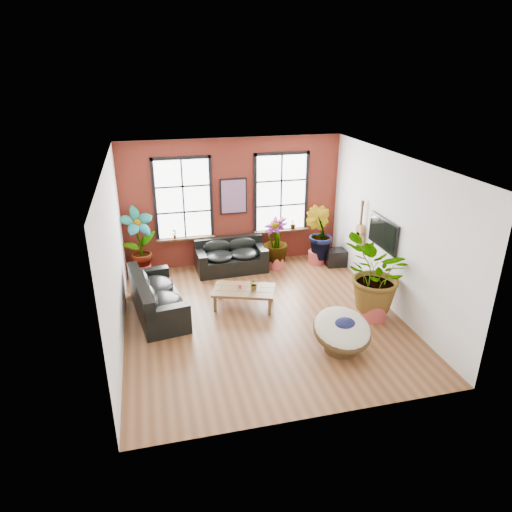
# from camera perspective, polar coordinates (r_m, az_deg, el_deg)

# --- Properties ---
(room) EXTENTS (6.04, 6.54, 3.54)m
(room) POSITION_cam_1_polar(r_m,az_deg,el_deg) (9.70, 0.63, 1.69)
(room) COLOR brown
(room) RESTS_ON ground
(sofa_back) EXTENTS (1.92, 0.98, 0.87)m
(sofa_back) POSITION_cam_1_polar(r_m,az_deg,el_deg) (12.49, -3.17, -0.06)
(sofa_back) COLOR black
(sofa_back) RESTS_ON ground
(sofa_left) EXTENTS (1.29, 2.38, 0.89)m
(sofa_left) POSITION_cam_1_polar(r_m,az_deg,el_deg) (10.52, -12.49, -5.14)
(sofa_left) COLOR black
(sofa_left) RESTS_ON ground
(coffee_table) EXTENTS (1.59, 1.23, 0.54)m
(coffee_table) POSITION_cam_1_polar(r_m,az_deg,el_deg) (10.59, -1.51, -4.39)
(coffee_table) COLOR #53391D
(coffee_table) RESTS_ON ground
(papasan_chair) EXTENTS (1.23, 1.25, 0.86)m
(papasan_chair) POSITION_cam_1_polar(r_m,az_deg,el_deg) (9.17, 10.72, -9.18)
(papasan_chair) COLOR #432F18
(papasan_chair) RESTS_ON ground
(poster) EXTENTS (0.74, 0.06, 0.98)m
(poster) POSITION_cam_1_polar(r_m,az_deg,el_deg) (12.45, -2.83, 7.46)
(poster) COLOR black
(poster) RESTS_ON room
(tv_wall_unit) EXTENTS (0.13, 1.86, 1.20)m
(tv_wall_unit) POSITION_cam_1_polar(r_m,az_deg,el_deg) (11.19, 14.77, 2.74)
(tv_wall_unit) COLOR black
(tv_wall_unit) RESTS_ON room
(media_box) EXTENTS (0.59, 0.51, 0.46)m
(media_box) POSITION_cam_1_polar(r_m,az_deg,el_deg) (13.02, 9.93, -0.18)
(media_box) COLOR black
(media_box) RESTS_ON ground
(pot_back_left) EXTENTS (0.59, 0.59, 0.34)m
(pot_back_left) POSITION_cam_1_polar(r_m,az_deg,el_deg) (12.50, -13.99, -1.82)
(pot_back_left) COLOR #BD413D
(pot_back_left) RESTS_ON ground
(pot_back_right) EXTENTS (0.64, 0.64, 0.36)m
(pot_back_right) POSITION_cam_1_polar(r_m,az_deg,el_deg) (13.12, 7.59, -0.09)
(pot_back_right) COLOR #BD413D
(pot_back_right) RESTS_ON ground
(pot_right_wall) EXTENTS (0.72, 0.72, 0.42)m
(pot_right_wall) POSITION_cam_1_polar(r_m,az_deg,el_deg) (10.54, 14.50, -6.49)
(pot_right_wall) COLOR #BD413D
(pot_right_wall) RESTS_ON ground
(pot_mid) EXTENTS (0.59, 0.59, 0.35)m
(pot_mid) POSITION_cam_1_polar(r_m,az_deg,el_deg) (12.71, 2.44, -0.70)
(pot_mid) COLOR #BD413D
(pot_mid) RESTS_ON ground
(floor_plant_back_left) EXTENTS (1.11, 0.95, 1.77)m
(floor_plant_back_left) POSITION_cam_1_polar(r_m,az_deg,el_deg) (12.19, -14.42, 1.89)
(floor_plant_back_left) COLOR #294D14
(floor_plant_back_left) RESTS_ON ground
(floor_plant_back_right) EXTENTS (1.00, 1.04, 1.47)m
(floor_plant_back_right) POSITION_cam_1_polar(r_m,az_deg,el_deg) (12.89, 7.82, 2.85)
(floor_plant_back_right) COLOR #294D14
(floor_plant_back_right) RESTS_ON ground
(floor_plant_right_wall) EXTENTS (2.02, 2.07, 1.74)m
(floor_plant_right_wall) POSITION_cam_1_polar(r_m,az_deg,el_deg) (10.21, 14.90, -2.37)
(floor_plant_right_wall) COLOR #294D14
(floor_plant_right_wall) RESTS_ON ground
(floor_plant_mid) EXTENTS (0.95, 0.95, 1.29)m
(floor_plant_mid) POSITION_cam_1_polar(r_m,az_deg,el_deg) (12.51, 2.41, 1.93)
(floor_plant_mid) COLOR #294D14
(floor_plant_mid) RESTS_ON ground
(table_plant) EXTENTS (0.25, 0.22, 0.26)m
(table_plant) POSITION_cam_1_polar(r_m,az_deg,el_deg) (10.49, -0.24, -3.55)
(table_plant) COLOR #294D14
(table_plant) RESTS_ON coffee_table
(sill_plant_left) EXTENTS (0.17, 0.17, 0.27)m
(sill_plant_left) POSITION_cam_1_polar(r_m,az_deg,el_deg) (12.49, -10.16, 2.77)
(sill_plant_left) COLOR #294D14
(sill_plant_left) RESTS_ON room
(sill_plant_right) EXTENTS (0.19, 0.19, 0.27)m
(sill_plant_right) POSITION_cam_1_polar(r_m,az_deg,el_deg) (13.08, 4.63, 3.99)
(sill_plant_right) COLOR #294D14
(sill_plant_right) RESTS_ON room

